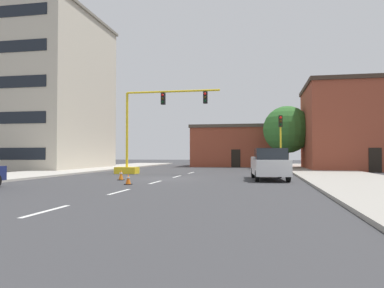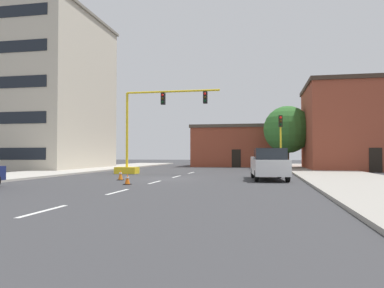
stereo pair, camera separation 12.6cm
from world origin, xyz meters
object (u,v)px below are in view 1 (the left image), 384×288
traffic_light_pole_right (281,131)px  tree_right_far (287,130)px  pickup_truck_white (269,164)px  traffic_cone_roadside_a (121,175)px  traffic_signal_gantry (139,147)px  traffic_cone_roadside_b (128,179)px

traffic_light_pole_right → tree_right_far: 11.88m
tree_right_far → pickup_truck_white: (-2.31, -18.83, -3.41)m
pickup_truck_white → traffic_cone_roadside_a: size_ratio=8.13×
traffic_signal_gantry → traffic_cone_roadside_a: traffic_signal_gantry is taller
pickup_truck_white → traffic_cone_roadside_b: bearing=-145.2°
traffic_cone_roadside_b → tree_right_far: bearing=67.8°
tree_right_far → traffic_cone_roadside_a: tree_right_far is taller
traffic_signal_gantry → traffic_cone_roadside_a: 7.69m
tree_right_far → traffic_cone_roadside_a: (-11.44, -20.90, -4.05)m
traffic_signal_gantry → traffic_light_pole_right: size_ratio=1.81×
tree_right_far → traffic_cone_roadside_b: 26.26m
traffic_light_pole_right → tree_right_far: (1.26, 11.78, 0.86)m
traffic_light_pole_right → pickup_truck_white: (-1.05, -7.05, -2.55)m
tree_right_far → traffic_cone_roadside_a: size_ratio=10.31×
traffic_signal_gantry → traffic_cone_roadside_a: size_ratio=12.72×
traffic_cone_roadside_a → traffic_cone_roadside_b: (1.65, -3.12, -0.05)m
traffic_cone_roadside_a → traffic_signal_gantry: bearing=100.1°
traffic_signal_gantry → pickup_truck_white: bearing=-26.8°
traffic_signal_gantry → traffic_light_pole_right: bearing=8.8°
traffic_light_pole_right → pickup_truck_white: size_ratio=0.86×
traffic_signal_gantry → pickup_truck_white: (10.43, -5.28, -1.25)m
traffic_cone_roadside_a → traffic_cone_roadside_b: size_ratio=1.16×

